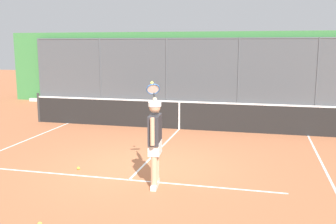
# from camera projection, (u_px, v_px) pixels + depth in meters

# --- Properties ---
(ground_plane) EXTENTS (60.00, 60.00, 0.00)m
(ground_plane) POSITION_uv_depth(u_px,v_px,m) (141.00, 168.00, 8.84)
(ground_plane) COLOR #A8603D
(court_line_markings) EXTENTS (8.29, 9.27, 0.01)m
(court_line_markings) POSITION_uv_depth(u_px,v_px,m) (124.00, 185.00, 7.75)
(court_line_markings) COLOR white
(court_line_markings) RESTS_ON ground
(fence_backdrop) EXTENTS (19.33, 1.37, 3.39)m
(fence_backdrop) POSITION_uv_depth(u_px,v_px,m) (204.00, 69.00, 17.84)
(fence_backdrop) COLOR #474C51
(fence_backdrop) RESTS_ON ground
(tennis_net) EXTENTS (10.65, 0.09, 1.07)m
(tennis_net) POSITION_uv_depth(u_px,v_px,m) (179.00, 115.00, 12.85)
(tennis_net) COLOR #2D2D2D
(tennis_net) RESTS_ON ground
(tennis_player) EXTENTS (0.58, 1.39, 2.01)m
(tennis_player) POSITION_uv_depth(u_px,v_px,m) (155.00, 137.00, 7.55)
(tennis_player) COLOR silver
(tennis_player) RESTS_ON ground
(tennis_ball_near_net) EXTENTS (0.07, 0.07, 0.07)m
(tennis_ball_near_net) POSITION_uv_depth(u_px,v_px,m) (40.00, 224.00, 6.02)
(tennis_ball_near_net) COLOR #D6E042
(tennis_ball_near_net) RESTS_ON ground
(tennis_ball_near_baseline) EXTENTS (0.07, 0.07, 0.07)m
(tennis_ball_near_baseline) POSITION_uv_depth(u_px,v_px,m) (78.00, 168.00, 8.74)
(tennis_ball_near_baseline) COLOR #C1D138
(tennis_ball_near_baseline) RESTS_ON ground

